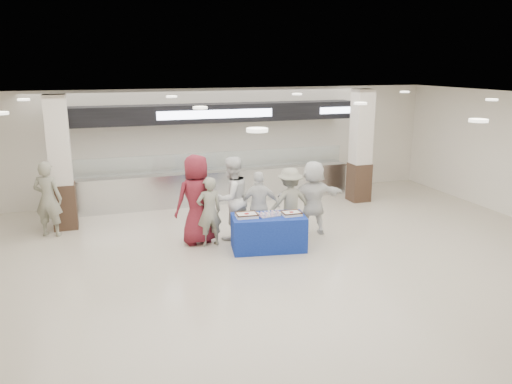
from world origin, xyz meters
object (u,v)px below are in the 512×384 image
object	(u,v)px
cupcake_tray	(269,214)
chef_short	(259,206)
sheet_cake_left	(247,215)
soldier_b	(290,203)
display_table	(268,233)
civilian_maroon	(197,200)
civilian_white	(313,198)
sheet_cake_right	(291,213)
chef_tall	(232,198)
soldier_a	(209,211)
soldier_bg	(48,199)

from	to	relation	value
cupcake_tray	chef_short	size ratio (longest dim) A/B	0.30
sheet_cake_left	chef_short	distance (m)	0.75
chef_short	soldier_b	xyz separation A→B (m)	(0.73, 0.00, 0.02)
display_table	chef_short	world-z (taller)	chef_short
civilian_maroon	civilian_white	size ratio (longest dim) A/B	1.15
display_table	civilian_maroon	xyz separation A→B (m)	(-1.36, 0.87, 0.62)
sheet_cake_right	chef_tall	world-z (taller)	chef_tall
sheet_cake_left	soldier_a	xyz separation A→B (m)	(-0.67, 0.58, -0.03)
cupcake_tray	display_table	bearing A→B (deg)	-117.05
display_table	soldier_b	size ratio (longest dim) A/B	0.96
chef_tall	chef_short	distance (m)	0.65
civilian_maroon	soldier_a	distance (m)	0.39
soldier_a	soldier_bg	distance (m)	3.79
display_table	sheet_cake_left	world-z (taller)	sheet_cake_left
cupcake_tray	soldier_a	distance (m)	1.31
cupcake_tray	sheet_cake_left	bearing A→B (deg)	175.00
soldier_a	sheet_cake_right	bearing A→B (deg)	148.86
sheet_cake_right	cupcake_tray	size ratio (longest dim) A/B	0.86
sheet_cake_left	civilian_white	xyz separation A→B (m)	(1.78, 0.58, 0.07)
display_table	sheet_cake_left	size ratio (longest dim) A/B	3.30
sheet_cake_right	civilian_white	distance (m)	1.12
display_table	soldier_b	distance (m)	1.07
soldier_bg	civilian_white	bearing A→B (deg)	-175.16
display_table	soldier_a	distance (m)	1.37
cupcake_tray	soldier_bg	distance (m)	5.10
soldier_a	soldier_bg	bearing A→B (deg)	-34.23
cupcake_tray	chef_tall	xyz separation A→B (m)	(-0.56, 0.91, 0.16)
civilian_maroon	civilian_white	distance (m)	2.68
cupcake_tray	soldier_b	bearing A→B (deg)	40.28
soldier_b	civilian_maroon	bearing A→B (deg)	-7.70
sheet_cake_left	civilian_maroon	bearing A→B (deg)	137.84
chef_short	civilian_white	distance (m)	1.31
civilian_maroon	chef_tall	distance (m)	0.81
cupcake_tray	soldier_a	world-z (taller)	soldier_a
civilian_white	soldier_bg	xyz separation A→B (m)	(-5.81, 1.76, 0.01)
display_table	cupcake_tray	bearing A→B (deg)	72.57
cupcake_tray	sheet_cake_right	bearing A→B (deg)	-14.74
cupcake_tray	soldier_b	world-z (taller)	soldier_b
cupcake_tray	civilian_white	size ratio (longest dim) A/B	0.27
sheet_cake_right	chef_short	distance (m)	0.88
soldier_bg	soldier_a	bearing A→B (deg)	174.00
cupcake_tray	soldier_a	size ratio (longest dim) A/B	0.31
sheet_cake_left	soldier_a	distance (m)	0.89
chef_tall	soldier_a	bearing A→B (deg)	2.88
civilian_maroon	chef_short	world-z (taller)	civilian_maroon
chef_tall	civilian_maroon	bearing A→B (deg)	-18.78
sheet_cake_left	soldier_b	world-z (taller)	soldier_b
chef_short	civilian_white	xyz separation A→B (m)	(1.31, 0.00, 0.08)
civilian_white	soldier_a	bearing A→B (deg)	0.87
sheet_cake_left	soldier_b	distance (m)	1.34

